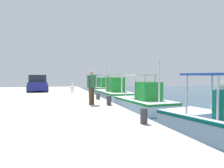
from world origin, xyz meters
The scene contains 10 objects.
quay_pier centered at (0.00, -5.00, 0.40)m, with size 36.00×10.00×0.80m, color #BCB7AD.
fishing_boat_nearest centered at (-12.96, 2.53, 0.70)m, with size 4.92×2.70×3.42m.
fishing_boat_second centered at (-6.55, 2.19, 0.69)m, with size 6.37×2.49×3.14m.
fishing_boat_third centered at (-0.57, 2.61, 0.61)m, with size 5.26×2.64×3.11m.
pelican centered at (-6.98, -1.54, 1.20)m, with size 0.97×0.52×0.82m.
fisherman_standing centered at (1.70, -1.24, 1.75)m, with size 0.48×0.48×1.71m.
parked_car centered at (-9.44, -4.64, 1.52)m, with size 4.20×2.09×1.57m.
mooring_bollard_nearest centered at (-0.62, -0.45, 0.99)m, with size 0.25×0.25×0.39m, color #333338.
mooring_bollard_second centered at (2.14, -0.45, 1.03)m, with size 0.24×0.24×0.46m, color #333338.
mooring_bollard_third centered at (6.38, -0.45, 1.03)m, with size 0.22×0.22×0.46m, color #333338.
Camera 1 is at (12.22, -3.01, 2.22)m, focal length 34.00 mm.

